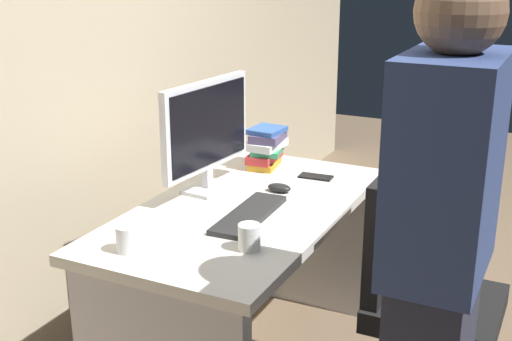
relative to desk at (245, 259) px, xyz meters
name	(u,v)px	position (x,y,z in m)	size (l,w,h in m)	color
desk	(245,259)	(0.00, 0.00, 0.00)	(1.36, 0.73, 0.72)	beige
office_chair	(419,312)	(0.01, -0.70, -0.07)	(0.52, 0.52, 0.94)	black
person_at_desk	(436,274)	(-0.49, -0.83, 0.34)	(0.40, 0.24, 1.64)	#262838
monitor	(207,130)	(0.09, 0.21, 0.48)	(0.54, 0.16, 0.46)	silver
keyboard	(249,215)	(-0.10, -0.07, 0.24)	(0.43, 0.13, 0.02)	#262626
mouse	(279,188)	(0.20, -0.06, 0.24)	(0.06, 0.10, 0.03)	black
cup_near_keyboard	(249,237)	(-0.35, -0.20, 0.27)	(0.07, 0.07, 0.09)	white
cup_by_monitor	(127,239)	(-0.54, 0.15, 0.27)	(0.07, 0.07, 0.09)	silver
book_stack	(266,147)	(0.48, 0.14, 0.32)	(0.21, 0.16, 0.18)	gold
cell_phone	(316,177)	(0.44, -0.13, 0.23)	(0.07, 0.14, 0.01)	black
handbag	(440,283)	(0.84, -0.62, -0.36)	(0.34, 0.14, 0.38)	brown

